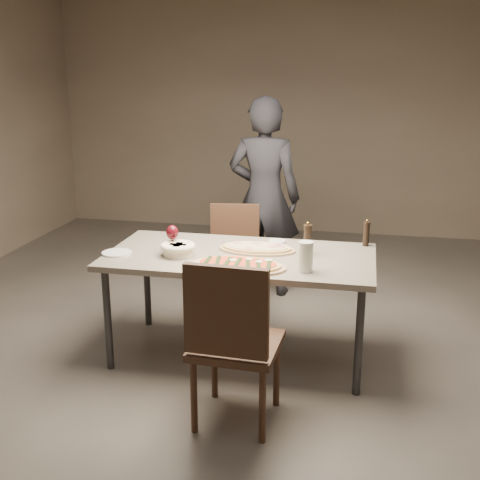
% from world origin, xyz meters
% --- Properties ---
extents(room, '(7.00, 7.00, 7.00)m').
position_xyz_m(room, '(0.00, 0.00, 1.40)').
color(room, '#5C554F').
rests_on(room, ground).
extents(dining_table, '(1.80, 0.90, 0.75)m').
position_xyz_m(dining_table, '(0.00, 0.00, 0.69)').
color(dining_table, gray).
rests_on(dining_table, ground).
extents(zucchini_pizza, '(0.61, 0.34, 0.05)m').
position_xyz_m(zucchini_pizza, '(0.05, -0.28, 0.77)').
color(zucchini_pizza, tan).
rests_on(zucchini_pizza, dining_table).
extents(ham_pizza, '(0.53, 0.29, 0.04)m').
position_xyz_m(ham_pizza, '(0.10, 0.11, 0.77)').
color(ham_pizza, tan).
rests_on(ham_pizza, dining_table).
extents(bread_basket, '(0.23, 0.23, 0.08)m').
position_xyz_m(bread_basket, '(-0.40, -0.11, 0.80)').
color(bread_basket, '#F1E9C4').
rests_on(bread_basket, dining_table).
extents(oil_dish, '(0.12, 0.12, 0.01)m').
position_xyz_m(oil_dish, '(0.20, 0.34, 0.76)').
color(oil_dish, white).
rests_on(oil_dish, dining_table).
extents(pepper_mill_left, '(0.05, 0.05, 0.19)m').
position_xyz_m(pepper_mill_left, '(0.83, 0.38, 0.84)').
color(pepper_mill_left, black).
rests_on(pepper_mill_left, dining_table).
extents(pepper_mill_right, '(0.06, 0.06, 0.23)m').
position_xyz_m(pepper_mill_right, '(0.44, 0.10, 0.86)').
color(pepper_mill_right, black).
rests_on(pepper_mill_right, dining_table).
extents(carafe, '(0.09, 0.09, 0.19)m').
position_xyz_m(carafe, '(0.47, -0.27, 0.85)').
color(carafe, silver).
rests_on(carafe, dining_table).
extents(wine_glass, '(0.08, 0.08, 0.19)m').
position_xyz_m(wine_glass, '(-0.46, -0.04, 0.88)').
color(wine_glass, silver).
rests_on(wine_glass, dining_table).
extents(side_plate, '(0.20, 0.20, 0.01)m').
position_xyz_m(side_plate, '(-0.82, -0.16, 0.76)').
color(side_plate, white).
rests_on(side_plate, dining_table).
extents(chair_near, '(0.50, 0.50, 1.00)m').
position_xyz_m(chair_near, '(0.14, -0.88, 0.56)').
color(chair_near, '#3F281A').
rests_on(chair_near, ground).
extents(chair_far, '(0.48, 0.48, 0.89)m').
position_xyz_m(chair_far, '(-0.22, 0.79, 0.50)').
color(chair_far, '#3F281A').
rests_on(chair_far, ground).
extents(diner, '(0.66, 0.45, 1.75)m').
position_xyz_m(diner, '(-0.06, 1.29, 0.87)').
color(diner, black).
rests_on(diner, ground).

